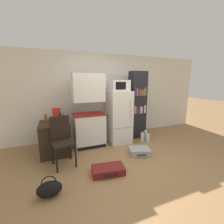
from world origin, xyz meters
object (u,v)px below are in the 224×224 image
object	(u,v)px
microwave	(119,86)
water_bottle_middle	(145,135)
bookshelf	(137,105)
cereal_box	(57,114)
bottle_ketchup_red	(63,117)
handbag	(49,189)
suitcase_small_flat	(108,170)
refrigerator	(119,117)
water_bottle_front	(142,137)
bottle_wine_dark	(60,119)
water_bottle_back	(148,138)
kitchen_hutch	(89,113)
chair	(62,137)
side_table	(55,138)
suitcase_large_flat	(140,151)
bowl	(64,121)
bottle_amber_beer	(46,118)

from	to	relation	value
microwave	water_bottle_middle	size ratio (longest dim) A/B	1.40
bookshelf	cereal_box	size ratio (longest dim) A/B	6.54
bottle_ketchup_red	handbag	xyz separation A→B (m)	(-0.36, -1.66, -0.68)
cereal_box	suitcase_small_flat	bearing A→B (deg)	-61.67
refrigerator	water_bottle_front	xyz separation A→B (m)	(0.63, -0.24, -0.58)
bottle_wine_dark	water_bottle_back	size ratio (longest dim) A/B	0.90
bottle_ketchup_red	water_bottle_middle	bearing A→B (deg)	-8.11
kitchen_hutch	water_bottle_middle	world-z (taller)	kitchen_hutch
cereal_box	chair	distance (m)	0.85
bottle_ketchup_red	chair	bearing A→B (deg)	-97.52
cereal_box	water_bottle_back	xyz separation A→B (m)	(2.35, -0.50, -0.76)
kitchen_hutch	water_bottle_middle	bearing A→B (deg)	-8.17
refrigerator	kitchen_hutch	bearing A→B (deg)	176.88
cereal_box	side_table	bearing A→B (deg)	-108.01
bottle_wine_dark	water_bottle_front	size ratio (longest dim) A/B	0.86
bottle_wine_dark	suitcase_large_flat	size ratio (longest dim) A/B	0.48
microwave	water_bottle_middle	distance (m)	1.63
handbag	water_bottle_back	world-z (taller)	handbag
suitcase_small_flat	water_bottle_back	size ratio (longest dim) A/B	2.11
bowl	bottle_amber_beer	bearing A→B (deg)	145.99
bowl	cereal_box	bearing A→B (deg)	118.23
bottle_amber_beer	bottle_wine_dark	xyz separation A→B (m)	(0.32, -0.40, 0.04)
refrigerator	suitcase_small_flat	bearing A→B (deg)	-121.57
kitchen_hutch	suitcase_large_flat	distance (m)	1.56
kitchen_hutch	water_bottle_front	world-z (taller)	kitchen_hutch
water_bottle_middle	microwave	bearing A→B (deg)	166.70
bottle_ketchup_red	water_bottle_back	distance (m)	2.35
bottle_wine_dark	water_bottle_middle	xyz separation A→B (m)	(2.31, 0.07, -0.71)
bottle_amber_beer	refrigerator	bearing A→B (deg)	-4.39
suitcase_small_flat	side_table	bearing A→B (deg)	133.04
microwave	bookshelf	bearing A→B (deg)	11.85
bottle_wine_dark	chair	distance (m)	0.47
bookshelf	bottle_wine_dark	bearing A→B (deg)	-169.83
chair	suitcase_large_flat	bearing A→B (deg)	-18.97
side_table	water_bottle_back	size ratio (longest dim) A/B	2.49
bookshelf	suitcase_small_flat	world-z (taller)	bookshelf
suitcase_small_flat	water_bottle_back	bearing A→B (deg)	40.07
refrigerator	bowl	bearing A→B (deg)	-174.90
suitcase_large_flat	bottle_wine_dark	bearing A→B (deg)	177.31
kitchen_hutch	water_bottle_front	bearing A→B (deg)	-11.19
suitcase_small_flat	handbag	size ratio (longest dim) A/B	1.76
microwave	bottle_wine_dark	size ratio (longest dim) A/B	1.80
bottle_wine_dark	water_bottle_back	distance (m)	2.40
suitcase_large_flat	water_bottle_middle	bearing A→B (deg)	66.00
microwave	bookshelf	xyz separation A→B (m)	(0.66, 0.14, -0.59)
kitchen_hutch	bowl	size ratio (longest dim) A/B	11.30
refrigerator	water_bottle_front	distance (m)	0.89
kitchen_hutch	microwave	distance (m)	1.08
cereal_box	suitcase_large_flat	world-z (taller)	cereal_box
bookshelf	bowl	size ratio (longest dim) A/B	11.88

